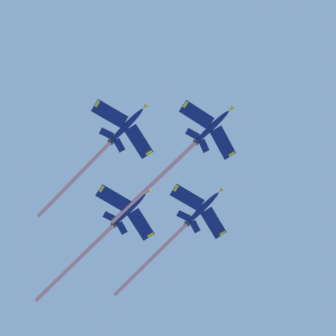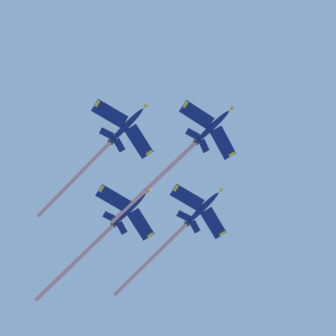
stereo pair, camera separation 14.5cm
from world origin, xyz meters
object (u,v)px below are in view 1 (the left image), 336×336
at_px(jet_lead, 187,151).
at_px(jet_slot, 107,231).
at_px(jet_right_wing, 109,144).
at_px(jet_left_wing, 185,226).

xyz_separation_m(jet_lead, jet_slot, (28.91, -3.13, -7.35)).
height_order(jet_right_wing, jet_slot, jet_right_wing).
xyz_separation_m(jet_left_wing, jet_slot, (16.33, 12.54, -2.87)).
distance_m(jet_right_wing, jet_slot, 23.67).
bearing_deg(jet_right_wing, jet_slot, -50.53).
relative_size(jet_right_wing, jet_slot, 0.95).
bearing_deg(jet_slot, jet_lead, 173.83).
xyz_separation_m(jet_lead, jet_left_wing, (12.58, -15.67, -4.48)).
distance_m(jet_lead, jet_right_wing, 20.69).
relative_size(jet_lead, jet_left_wing, 1.08).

